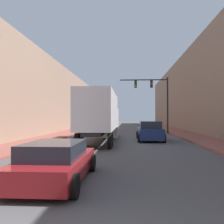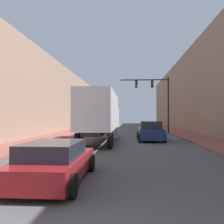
{
  "view_description": "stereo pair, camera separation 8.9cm",
  "coord_description": "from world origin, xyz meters",
  "px_view_note": "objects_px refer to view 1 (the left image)",
  "views": [
    {
      "loc": [
        0.5,
        -2.41,
        2.09
      ],
      "look_at": [
        -0.52,
        13.21,
        2.35
      ],
      "focal_mm": 40.0,
      "sensor_mm": 36.0,
      "label": 1
    },
    {
      "loc": [
        0.59,
        -2.4,
        2.09
      ],
      "look_at": [
        -0.52,
        13.21,
        2.35
      ],
      "focal_mm": 40.0,
      "sensor_mm": 36.0,
      "label": 2
    }
  ],
  "objects_px": {
    "semi_truck": "(101,115)",
    "sedan_car": "(56,162)",
    "traffic_signal_gantry": "(157,95)",
    "suv_car": "(150,131)"
  },
  "relations": [
    {
      "from": "semi_truck",
      "to": "sedan_car",
      "type": "relative_size",
      "value": 2.59
    },
    {
      "from": "traffic_signal_gantry",
      "to": "sedan_car",
      "type": "bearing_deg",
      "value": -104.22
    },
    {
      "from": "semi_truck",
      "to": "sedan_car",
      "type": "height_order",
      "value": "semi_truck"
    },
    {
      "from": "traffic_signal_gantry",
      "to": "suv_car",
      "type": "bearing_deg",
      "value": -100.12
    },
    {
      "from": "semi_truck",
      "to": "suv_car",
      "type": "distance_m",
      "value": 4.44
    },
    {
      "from": "semi_truck",
      "to": "suv_car",
      "type": "xyz_separation_m",
      "value": [
        4.06,
        1.11,
        -1.39
      ]
    },
    {
      "from": "suv_car",
      "to": "semi_truck",
      "type": "bearing_deg",
      "value": -164.73
    },
    {
      "from": "sedan_car",
      "to": "suv_car",
      "type": "xyz_separation_m",
      "value": [
        4.14,
        13.65,
        0.17
      ]
    },
    {
      "from": "sedan_car",
      "to": "traffic_signal_gantry",
      "type": "xyz_separation_m",
      "value": [
        5.75,
        22.7,
        4.04
      ]
    },
    {
      "from": "traffic_signal_gantry",
      "to": "semi_truck",
      "type": "bearing_deg",
      "value": -119.2
    }
  ]
}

